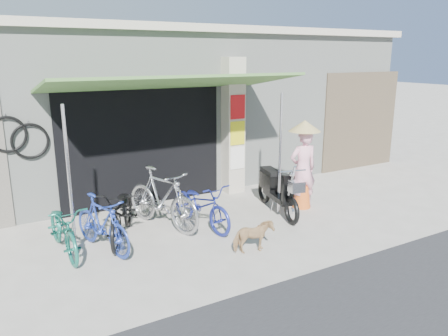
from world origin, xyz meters
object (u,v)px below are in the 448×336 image
bike_black (122,213)px  bike_navy (201,205)px  bike_blue (102,224)px  bike_teal (64,228)px  nun (303,165)px  bike_silver (162,198)px  moped (276,190)px  street_dog (253,237)px

bike_black → bike_navy: 1.40m
bike_blue → bike_black: bearing=17.9°
bike_teal → bike_navy: bearing=-5.6°
bike_teal → bike_blue: bike_blue is taller
bike_black → nun: nun is taller
bike_silver → moped: bearing=-29.2°
bike_navy → moped: moped is taller
moped → bike_teal: bearing=-169.9°
bike_blue → moped: 3.44m
street_dog → bike_navy: bearing=18.8°
bike_navy → street_dog: size_ratio=2.59×
bike_blue → moped: (3.44, 0.05, 0.02)m
bike_silver → bike_black: bearing=171.6°
bike_teal → bike_blue: 0.58m
street_dog → nun: (2.05, 1.29, 0.62)m
bike_navy → nun: bearing=-11.5°
street_dog → nun: size_ratio=0.35×
bike_silver → bike_navy: (0.61, -0.35, -0.12)m
bike_silver → nun: nun is taller
bike_teal → bike_black: (0.97, 0.11, 0.05)m
bike_teal → nun: bearing=-5.2°
bike_silver → moped: (2.24, -0.39, -0.08)m
bike_silver → bike_teal: bearing=169.1°
bike_silver → street_dog: bearing=-83.2°
bike_black → street_dog: bearing=-17.2°
bike_blue → nun: nun is taller
bike_silver → nun: 2.93m
bike_teal → bike_black: bike_black is taller
bike_silver → nun: (2.88, -0.41, 0.34)m
bike_silver → moped: 2.28m
street_dog → bike_black: bearing=55.5°
bike_blue → bike_silver: bike_silver is taller
bike_blue → moped: size_ratio=0.83×
bike_blue → nun: bearing=-16.3°
bike_blue → bike_teal: bearing=145.1°
bike_black → bike_blue: bearing=-118.6°
nun → bike_silver: bearing=1.0°
bike_blue → bike_silver: 1.28m
bike_teal → bike_silver: bike_silver is taller
street_dog → bike_silver: bearing=35.5°
bike_teal → bike_navy: (2.36, -0.09, 0.01)m
bike_navy → bike_black: bearing=161.6°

